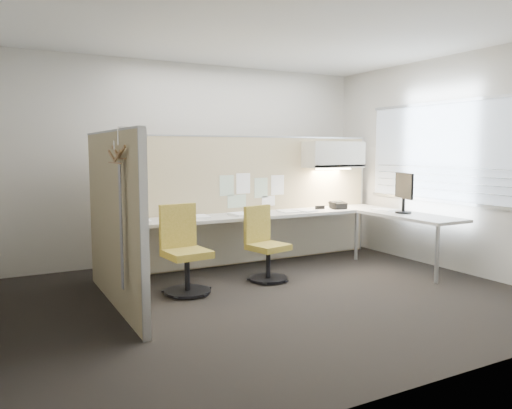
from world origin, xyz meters
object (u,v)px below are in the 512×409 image
monitor (404,190)px  phone (338,205)px  chair_right (265,246)px  desk (287,223)px  chair_left (184,253)px

monitor → phone: 0.98m
phone → chair_right: bearing=-156.2°
desk → chair_right: 0.78m
desk → chair_left: size_ratio=4.15×
chair_right → phone: size_ratio=4.01×
desk → phone: size_ratio=18.08×
chair_left → phone: size_ratio=4.36×
chair_left → phone: bearing=7.4°
desk → chair_left: bearing=-162.5°
desk → monitor: 1.63m
phone → monitor: bearing=-57.3°
chair_right → monitor: 2.09m
chair_left → monitor: bearing=-10.1°
chair_left → monitor: monitor is taller
monitor → phone: monitor is taller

